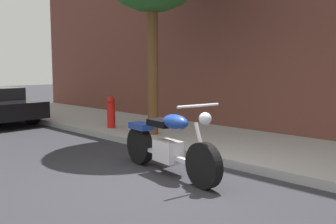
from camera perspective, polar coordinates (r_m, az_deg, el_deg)
name	(u,v)px	position (r m, az deg, el deg)	size (l,w,h in m)	color
ground_plane	(163,187)	(5.30, -0.72, -11.12)	(60.00, 60.00, 0.00)	#28282D
sidewalk	(274,151)	(7.45, 15.44, -5.58)	(22.46, 2.79, 0.14)	#9F9F9F
motorcycle	(168,145)	(5.80, 0.02, -4.96)	(2.26, 0.75, 1.13)	black
fire_hydrant	(111,115)	(9.49, -8.41, -0.43)	(0.20, 0.20, 0.91)	red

